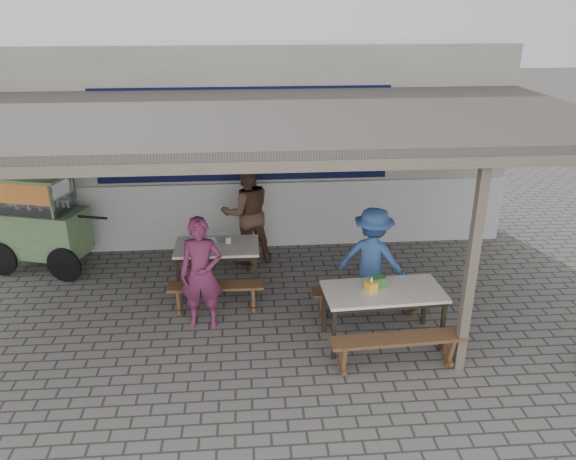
{
  "coord_description": "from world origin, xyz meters",
  "views": [
    {
      "loc": [
        -0.19,
        -6.44,
        4.19
      ],
      "look_at": [
        0.4,
        0.9,
        1.14
      ],
      "focal_mm": 35.0,
      "sensor_mm": 36.0,
      "label": 1
    }
  ],
  "objects_px": {
    "tissue_box": "(371,286)",
    "vendor_cart": "(39,219)",
    "bench_right_street": "(397,345)",
    "bench_right_wall": "(369,294)",
    "table_left": "(217,250)",
    "table_right": "(383,295)",
    "condiment_jar": "(228,240)",
    "bench_left_street": "(216,292)",
    "patron_street_side": "(201,273)",
    "bench_left_wall": "(220,251)",
    "patron_right_table": "(372,259)",
    "donation_box": "(378,281)",
    "condiment_bowl": "(210,242)",
    "patron_wall_side": "(247,212)"
  },
  "relations": [
    {
      "from": "table_right",
      "to": "patron_right_table",
      "type": "xyz_separation_m",
      "value": [
        0.06,
        0.9,
        0.09
      ]
    },
    {
      "from": "vendor_cart",
      "to": "condiment_bowl",
      "type": "distance_m",
      "value": 2.94
    },
    {
      "from": "table_left",
      "to": "tissue_box",
      "type": "relative_size",
      "value": 9.94
    },
    {
      "from": "table_right",
      "to": "patron_wall_side",
      "type": "relative_size",
      "value": 0.88
    },
    {
      "from": "bench_right_street",
      "to": "patron_street_side",
      "type": "relative_size",
      "value": 1.04
    },
    {
      "from": "bench_left_wall",
      "to": "donation_box",
      "type": "relative_size",
      "value": 6.88
    },
    {
      "from": "donation_box",
      "to": "bench_left_street",
      "type": "bearing_deg",
      "value": 159.99
    },
    {
      "from": "patron_right_table",
      "to": "donation_box",
      "type": "distance_m",
      "value": 0.8
    },
    {
      "from": "bench_right_wall",
      "to": "condiment_jar",
      "type": "relative_size",
      "value": 16.26
    },
    {
      "from": "bench_right_street",
      "to": "vendor_cart",
      "type": "distance_m",
      "value": 6.05
    },
    {
      "from": "bench_left_wall",
      "to": "donation_box",
      "type": "bearing_deg",
      "value": -44.91
    },
    {
      "from": "patron_wall_side",
      "to": "condiment_jar",
      "type": "relative_size",
      "value": 17.64
    },
    {
      "from": "bench_right_street",
      "to": "condiment_bowl",
      "type": "xyz_separation_m",
      "value": [
        -2.31,
        2.29,
        0.43
      ]
    },
    {
      "from": "patron_wall_side",
      "to": "condiment_jar",
      "type": "height_order",
      "value": "patron_wall_side"
    },
    {
      "from": "bench_left_wall",
      "to": "tissue_box",
      "type": "distance_m",
      "value": 3.06
    },
    {
      "from": "tissue_box",
      "to": "patron_street_side",
      "type": "bearing_deg",
      "value": 164.96
    },
    {
      "from": "table_left",
      "to": "patron_wall_side",
      "type": "distance_m",
      "value": 1.13
    },
    {
      "from": "bench_left_street",
      "to": "patron_right_table",
      "type": "relative_size",
      "value": 0.89
    },
    {
      "from": "patron_right_table",
      "to": "patron_wall_side",
      "type": "bearing_deg",
      "value": -15.52
    },
    {
      "from": "patron_wall_side",
      "to": "donation_box",
      "type": "relative_size",
      "value": 8.98
    },
    {
      "from": "patron_right_table",
      "to": "vendor_cart",
      "type": "bearing_deg",
      "value": 10.26
    },
    {
      "from": "table_right",
      "to": "patron_right_table",
      "type": "relative_size",
      "value": 1.02
    },
    {
      "from": "patron_wall_side",
      "to": "patron_right_table",
      "type": "distance_m",
      "value": 2.45
    },
    {
      "from": "bench_right_wall",
      "to": "patron_street_side",
      "type": "bearing_deg",
      "value": 178.2
    },
    {
      "from": "tissue_box",
      "to": "vendor_cart",
      "type": "bearing_deg",
      "value": 152.31
    },
    {
      "from": "bench_left_street",
      "to": "patron_street_side",
      "type": "height_order",
      "value": "patron_street_side"
    },
    {
      "from": "patron_street_side",
      "to": "condiment_jar",
      "type": "relative_size",
      "value": 15.7
    },
    {
      "from": "tissue_box",
      "to": "condiment_jar",
      "type": "height_order",
      "value": "tissue_box"
    },
    {
      "from": "bench_left_wall",
      "to": "bench_right_street",
      "type": "xyz_separation_m",
      "value": [
        2.19,
        -2.9,
        0.01
      ]
    },
    {
      "from": "vendor_cart",
      "to": "donation_box",
      "type": "bearing_deg",
      "value": -10.13
    },
    {
      "from": "bench_left_wall",
      "to": "patron_street_side",
      "type": "height_order",
      "value": "patron_street_side"
    },
    {
      "from": "bench_left_wall",
      "to": "table_right",
      "type": "distance_m",
      "value": 3.16
    },
    {
      "from": "bench_right_street",
      "to": "donation_box",
      "type": "relative_size",
      "value": 8.28
    },
    {
      "from": "condiment_jar",
      "to": "patron_street_side",
      "type": "bearing_deg",
      "value": -107.32
    },
    {
      "from": "tissue_box",
      "to": "condiment_jar",
      "type": "bearing_deg",
      "value": 137.7
    },
    {
      "from": "bench_left_street",
      "to": "bench_right_wall",
      "type": "bearing_deg",
      "value": -6.15
    },
    {
      "from": "patron_right_table",
      "to": "condiment_bowl",
      "type": "xyz_separation_m",
      "value": [
        -2.33,
        0.76,
        0.01
      ]
    },
    {
      "from": "bench_right_street",
      "to": "bench_right_wall",
      "type": "xyz_separation_m",
      "value": [
        -0.07,
        1.26,
        0.0
      ]
    },
    {
      "from": "patron_right_table",
      "to": "tissue_box",
      "type": "distance_m",
      "value": 0.93
    },
    {
      "from": "table_right",
      "to": "bench_right_street",
      "type": "distance_m",
      "value": 0.71
    },
    {
      "from": "condiment_jar",
      "to": "condiment_bowl",
      "type": "bearing_deg",
      "value": -178.66
    },
    {
      "from": "vendor_cart",
      "to": "condiment_jar",
      "type": "relative_size",
      "value": 20.72
    },
    {
      "from": "bench_left_wall",
      "to": "patron_wall_side",
      "type": "bearing_deg",
      "value": 36.13
    },
    {
      "from": "table_left",
      "to": "table_right",
      "type": "xyz_separation_m",
      "value": [
        2.17,
        -1.58,
        0.0
      ]
    },
    {
      "from": "bench_right_street",
      "to": "tissue_box",
      "type": "xyz_separation_m",
      "value": [
        -0.2,
        0.63,
        0.47
      ]
    },
    {
      "from": "bench_right_street",
      "to": "condiment_bowl",
      "type": "distance_m",
      "value": 3.28
    },
    {
      "from": "tissue_box",
      "to": "table_left",
      "type": "bearing_deg",
      "value": 141.69
    },
    {
      "from": "donation_box",
      "to": "condiment_bowl",
      "type": "bearing_deg",
      "value": 145.16
    },
    {
      "from": "vendor_cart",
      "to": "donation_box",
      "type": "distance_m",
      "value": 5.59
    },
    {
      "from": "bench_left_wall",
      "to": "bench_right_street",
      "type": "relative_size",
      "value": 0.83
    }
  ]
}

